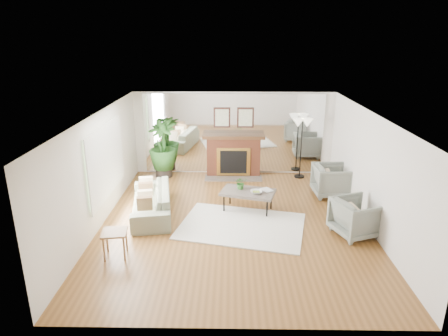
{
  "coord_description": "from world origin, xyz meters",
  "views": [
    {
      "loc": [
        -0.09,
        -8.3,
        4.11
      ],
      "look_at": [
        -0.24,
        0.6,
        1.12
      ],
      "focal_mm": 32.0,
      "sensor_mm": 36.0,
      "label": 1
    }
  ],
  "objects_px": {
    "sofa": "(151,201)",
    "armchair_back": "(332,181)",
    "coffee_table": "(248,193)",
    "side_table": "(115,236)",
    "potted_ficus": "(163,147)",
    "armchair_front": "(356,217)",
    "fireplace": "(233,154)",
    "floor_lamp": "(302,127)"
  },
  "relations": [
    {
      "from": "fireplace",
      "to": "floor_lamp",
      "type": "relative_size",
      "value": 1.14
    },
    {
      "from": "fireplace",
      "to": "side_table",
      "type": "distance_m",
      "value": 5.3
    },
    {
      "from": "armchair_back",
      "to": "potted_ficus",
      "type": "relative_size",
      "value": 0.53
    },
    {
      "from": "potted_ficus",
      "to": "side_table",
      "type": "bearing_deg",
      "value": -92.5
    },
    {
      "from": "fireplace",
      "to": "side_table",
      "type": "height_order",
      "value": "fireplace"
    },
    {
      "from": "fireplace",
      "to": "floor_lamp",
      "type": "distance_m",
      "value": 2.19
    },
    {
      "from": "coffee_table",
      "to": "potted_ficus",
      "type": "bearing_deg",
      "value": 135.11
    },
    {
      "from": "coffee_table",
      "to": "armchair_front",
      "type": "xyz_separation_m",
      "value": [
        2.26,
        -1.21,
        -0.06
      ]
    },
    {
      "from": "floor_lamp",
      "to": "coffee_table",
      "type": "bearing_deg",
      "value": -124.29
    },
    {
      "from": "sofa",
      "to": "armchair_front",
      "type": "distance_m",
      "value": 4.68
    },
    {
      "from": "side_table",
      "to": "potted_ficus",
      "type": "distance_m",
      "value": 4.64
    },
    {
      "from": "armchair_front",
      "to": "potted_ficus",
      "type": "relative_size",
      "value": 0.52
    },
    {
      "from": "fireplace",
      "to": "side_table",
      "type": "relative_size",
      "value": 3.85
    },
    {
      "from": "floor_lamp",
      "to": "armchair_back",
      "type": "bearing_deg",
      "value": -67.25
    },
    {
      "from": "coffee_table",
      "to": "side_table",
      "type": "distance_m",
      "value": 3.43
    },
    {
      "from": "armchair_front",
      "to": "armchair_back",
      "type": "bearing_deg",
      "value": -20.75
    },
    {
      "from": "armchair_front",
      "to": "potted_ficus",
      "type": "bearing_deg",
      "value": 31.51
    },
    {
      "from": "armchair_front",
      "to": "side_table",
      "type": "height_order",
      "value": "armchair_front"
    },
    {
      "from": "coffee_table",
      "to": "armchair_back",
      "type": "distance_m",
      "value": 2.47
    },
    {
      "from": "sofa",
      "to": "floor_lamp",
      "type": "relative_size",
      "value": 1.24
    },
    {
      "from": "side_table",
      "to": "potted_ficus",
      "type": "bearing_deg",
      "value": 87.5
    },
    {
      "from": "fireplace",
      "to": "potted_ficus",
      "type": "relative_size",
      "value": 1.18
    },
    {
      "from": "armchair_back",
      "to": "armchair_front",
      "type": "relative_size",
      "value": 1.03
    },
    {
      "from": "side_table",
      "to": "floor_lamp",
      "type": "bearing_deg",
      "value": 46.96
    },
    {
      "from": "coffee_table",
      "to": "armchair_back",
      "type": "height_order",
      "value": "armchair_back"
    },
    {
      "from": "coffee_table",
      "to": "armchair_front",
      "type": "distance_m",
      "value": 2.57
    },
    {
      "from": "fireplace",
      "to": "potted_ficus",
      "type": "height_order",
      "value": "fireplace"
    },
    {
      "from": "coffee_table",
      "to": "floor_lamp",
      "type": "bearing_deg",
      "value": 55.71
    },
    {
      "from": "armchair_back",
      "to": "floor_lamp",
      "type": "distance_m",
      "value": 1.91
    },
    {
      "from": "side_table",
      "to": "armchair_back",
      "type": "bearing_deg",
      "value": 32.9
    },
    {
      "from": "coffee_table",
      "to": "side_table",
      "type": "xyz_separation_m",
      "value": [
        -2.65,
        -2.18,
        -0.02
      ]
    },
    {
      "from": "armchair_back",
      "to": "fireplace",
      "type": "bearing_deg",
      "value": 56.12
    },
    {
      "from": "potted_ficus",
      "to": "coffee_table",
      "type": "bearing_deg",
      "value": -44.89
    },
    {
      "from": "side_table",
      "to": "potted_ficus",
      "type": "relative_size",
      "value": 0.31
    },
    {
      "from": "coffee_table",
      "to": "side_table",
      "type": "bearing_deg",
      "value": -140.57
    },
    {
      "from": "coffee_table",
      "to": "floor_lamp",
      "type": "height_order",
      "value": "floor_lamp"
    },
    {
      "from": "coffee_table",
      "to": "floor_lamp",
      "type": "xyz_separation_m",
      "value": [
        1.66,
        2.43,
        1.07
      ]
    },
    {
      "from": "coffee_table",
      "to": "floor_lamp",
      "type": "distance_m",
      "value": 3.13
    },
    {
      "from": "sofa",
      "to": "armchair_back",
      "type": "bearing_deg",
      "value": 95.32
    },
    {
      "from": "armchair_back",
      "to": "floor_lamp",
      "type": "relative_size",
      "value": 0.51
    },
    {
      "from": "fireplace",
      "to": "floor_lamp",
      "type": "xyz_separation_m",
      "value": [
        2.0,
        -0.16,
        0.87
      ]
    },
    {
      "from": "armchair_front",
      "to": "floor_lamp",
      "type": "distance_m",
      "value": 3.86
    }
  ]
}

